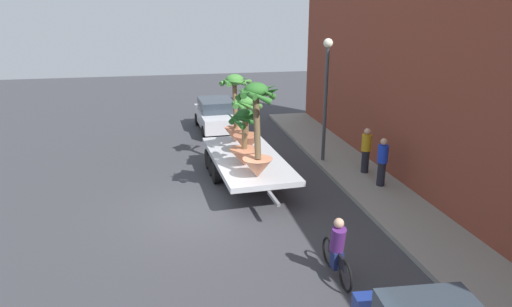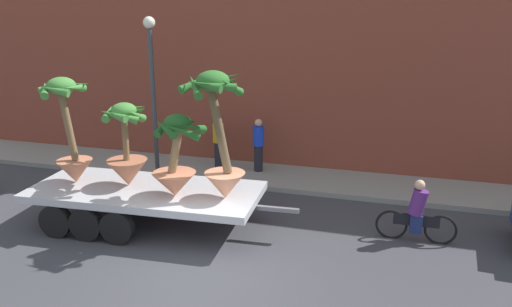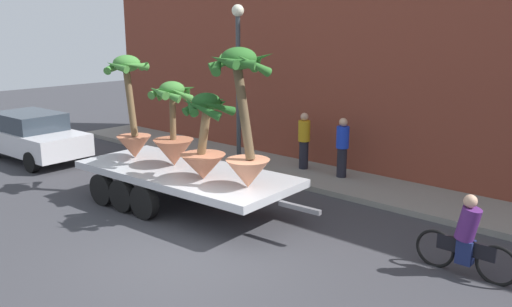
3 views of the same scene
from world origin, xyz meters
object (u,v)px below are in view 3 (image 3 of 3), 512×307
Objects in this scene: potted_palm_middle at (131,110)px; pedestrian_near_gate at (342,146)px; flatbed_trailer at (178,176)px; potted_palm_extra at (244,120)px; cyclist at (467,240)px; pedestrian_far_left at (304,140)px; trailing_car at (33,136)px; street_lamp at (238,65)px; potted_palm_rear at (173,131)px; potted_palm_front at (204,144)px.

potted_palm_middle is 5.90m from pedestrian_near_gate.
potted_palm_extra reaches higher than flatbed_trailer.
cyclist is (6.70, 0.98, -0.09)m from flatbed_trailer.
potted_palm_extra is at bearing -69.05° from pedestrian_far_left.
trailing_car is at bearing -178.94° from potted_palm_middle.
flatbed_trailer is 4.52m from pedestrian_far_left.
flatbed_trailer is 3.93× the size of pedestrian_near_gate.
potted_palm_middle is 0.55× the size of street_lamp.
flatbed_trailer is at bearing -171.70° from cyclist.
cyclist is 8.64m from street_lamp.
pedestrian_far_left is (0.76, 4.38, -0.81)m from potted_palm_rear.
potted_palm_middle is 1.45× the size of cyclist.
potted_palm_front is 0.67× the size of potted_palm_extra.
potted_palm_middle is at bearing -179.40° from potted_palm_extra.
potted_palm_front reaches higher than trailing_car.
potted_palm_rear reaches higher than cyclist.
potted_palm_extra is 4.92m from street_lamp.
potted_palm_front is at bearing -3.36° from potted_palm_middle.
potted_palm_middle reaches higher than flatbed_trailer.
flatbed_trailer is 1.13m from potted_palm_rear.
potted_palm_front is at bearing -167.44° from cyclist.
street_lamp is at bearing 134.79° from potted_palm_extra.
trailing_car reaches higher than cyclist.
potted_palm_middle is 0.63× the size of trailing_car.
pedestrian_near_gate reaches higher than trailing_car.
pedestrian_far_left is (2.22, 4.55, -1.19)m from potted_palm_middle.
potted_palm_front is 4.81m from pedestrian_near_gate.
potted_palm_middle reaches higher than pedestrian_far_left.
pedestrian_near_gate is (1.88, 4.46, 0.28)m from flatbed_trailer.
potted_palm_rear is at bearing -74.29° from street_lamp.
potted_palm_rear is 7.05m from trailing_car.
street_lamp is (0.52, 3.49, 1.00)m from potted_palm_middle.
pedestrian_far_left is at bearing 31.91° from street_lamp.
street_lamp reaches higher than potted_palm_middle.
potted_palm_middle reaches higher than cyclist.
trailing_car is (-13.92, -1.15, 0.16)m from cyclist.
flatbed_trailer is at bearing 179.31° from potted_palm_extra.
pedestrian_near_gate is at bearing 94.64° from potted_palm_extra.
potted_palm_extra is at bearing -3.02° from potted_palm_rear.
potted_palm_front is 0.46× the size of trailing_car.
potted_palm_extra is (2.24, -0.03, 1.68)m from flatbed_trailer.
flatbed_trailer is 1.57× the size of trailing_car.
street_lamp reaches higher than pedestrian_near_gate.
potted_palm_middle is at bearing -98.54° from street_lamp.
potted_palm_rear is 0.49× the size of trailing_car.
potted_palm_extra is (3.95, 0.04, 0.21)m from potted_palm_middle.
trailing_car is at bearing -177.74° from potted_palm_rear.
flatbed_trailer is 2.26× the size of potted_palm_extra.
potted_palm_front is 1.22m from potted_palm_extra.
trailing_car is at bearing -179.13° from potted_palm_extra.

